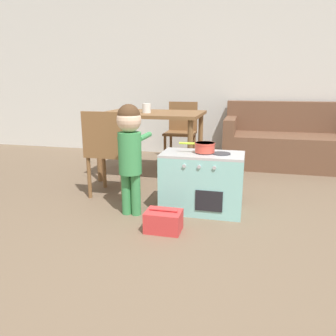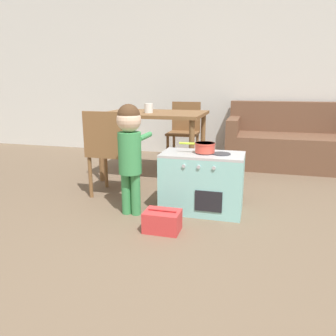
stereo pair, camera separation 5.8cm
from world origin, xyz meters
name	(u,v)px [view 1 (the left image)]	position (x,y,z in m)	size (l,w,h in m)	color
ground_plane	(145,274)	(0.00, 0.00, 0.00)	(16.00, 16.00, 0.00)	brown
wall_back	(215,66)	(0.00, 3.36, 1.30)	(10.00, 0.06, 2.60)	silver
play_kitchen	(202,182)	(0.17, 1.04, 0.25)	(0.67, 0.37, 0.51)	#8CD1CC
toy_pot	(205,147)	(0.18, 1.05, 0.55)	(0.30, 0.17, 0.08)	#E04C3D
child_figure	(130,144)	(-0.38, 0.83, 0.59)	(0.21, 0.36, 0.90)	#3D9351
toy_basket	(164,221)	(-0.04, 0.58, 0.08)	(0.26, 0.19, 0.17)	#D13838
dining_table	(152,121)	(-0.54, 2.01, 0.64)	(1.13, 0.84, 0.74)	brown
dining_chair_near	(109,151)	(-0.73, 1.21, 0.44)	(0.39, 0.39, 0.81)	brown
dining_chair_far	(181,130)	(-0.36, 2.74, 0.44)	(0.39, 0.39, 0.81)	brown
couch	(288,143)	(1.04, 2.92, 0.30)	(1.63, 0.84, 0.82)	brown
cup_on_table	(147,108)	(-0.57, 1.89, 0.79)	(0.09, 0.09, 0.10)	white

